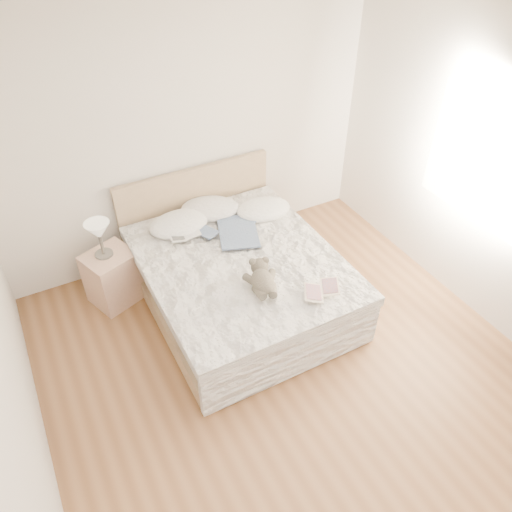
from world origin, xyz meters
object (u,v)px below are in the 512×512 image
object	(u,v)px
childrens_book	(322,290)
teddy_bear	(263,288)
nightstand	(113,277)
photo_book	(184,234)
bed	(237,277)
table_lamp	(99,232)

from	to	relation	value
childrens_book	teddy_bear	world-z (taller)	teddy_bear
nightstand	teddy_bear	xyz separation A→B (m)	(1.04, -1.17, 0.37)
childrens_book	photo_book	bearing A→B (deg)	149.21
bed	photo_book	world-z (taller)	bed
nightstand	teddy_bear	bearing A→B (deg)	-48.28
table_lamp	teddy_bear	bearing A→B (deg)	-48.19
bed	teddy_bear	world-z (taller)	bed
teddy_bear	table_lamp	bearing A→B (deg)	144.81
table_lamp	photo_book	xyz separation A→B (m)	(0.76, -0.14, -0.20)
bed	teddy_bear	xyz separation A→B (m)	(-0.03, -0.57, 0.34)
nightstand	teddy_bear	distance (m)	1.60
bed	table_lamp	size ratio (longest dim) A/B	5.80
table_lamp	teddy_bear	size ratio (longest dim) A/B	1.01
bed	photo_book	xyz separation A→B (m)	(-0.33, 0.48, 0.32)
bed	nightstand	distance (m)	1.23
nightstand	table_lamp	distance (m)	0.55
nightstand	photo_book	world-z (taller)	photo_book
bed	childrens_book	size ratio (longest dim) A/B	6.37
childrens_book	bed	bearing A→B (deg)	145.85
table_lamp	teddy_bear	xyz separation A→B (m)	(1.06, -1.19, -0.18)
childrens_book	nightstand	bearing A→B (deg)	165.78
photo_book	childrens_book	xyz separation A→B (m)	(0.74, -1.30, 0.00)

